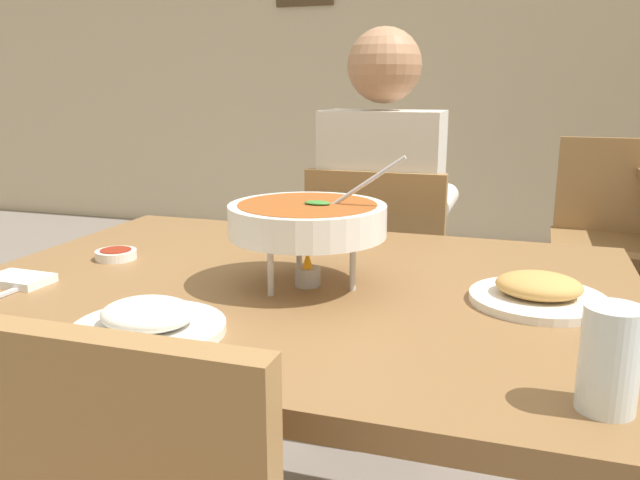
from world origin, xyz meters
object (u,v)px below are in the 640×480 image
appetizer_plate (538,292)px  sauce_dish (116,254)px  drink_glass (609,364)px  dining_table_main (297,330)px  curry_bowl (307,220)px  rice_plate (148,321)px  diner_main (384,215)px  chair_diner_main (380,289)px  chair_bg_right (601,222)px

appetizer_plate → sauce_dish: appetizer_plate is taller
sauce_dish → drink_glass: size_ratio=0.69×
dining_table_main → drink_glass: 0.66m
curry_bowl → drink_glass: 0.61m
appetizer_plate → rice_plate: bearing=-149.8°
rice_plate → drink_glass: bearing=-3.8°
curry_bowl → appetizer_plate: bearing=3.7°
dining_table_main → diner_main: size_ratio=1.00×
dining_table_main → curry_bowl: size_ratio=3.93×
rice_plate → sauce_dish: rice_plate is taller
chair_diner_main → rice_plate: (-0.13, -1.10, 0.28)m
rice_plate → sauce_dish: (-0.31, 0.36, -0.01)m
curry_bowl → chair_bg_right: size_ratio=0.37×
appetizer_plate → chair_bg_right: 2.13m
chair_bg_right → dining_table_main: bearing=-110.2°
diner_main → curry_bowl: size_ratio=3.94×
curry_bowl → drink_glass: bearing=-35.4°
chair_diner_main → diner_main: bearing=90.0°
chair_diner_main → chair_bg_right: (0.77, 1.32, 0.00)m
chair_diner_main → chair_bg_right: 1.53m
diner_main → chair_bg_right: diner_main is taller
drink_glass → chair_bg_right: chair_bg_right is taller
chair_diner_main → diner_main: 0.24m
dining_table_main → rice_plate: rice_plate is taller
dining_table_main → diner_main: diner_main is taller
appetizer_plate → chair_bg_right: bearing=81.3°
chair_bg_right → rice_plate: bearing=-110.4°
diner_main → chair_bg_right: 1.52m
appetizer_plate → sauce_dish: 0.89m
chair_diner_main → diner_main: size_ratio=0.69×
chair_bg_right → drink_glass: bearing=-95.7°
sauce_dish → chair_bg_right: bearing=59.5°
chair_diner_main → curry_bowl: size_ratio=2.71×
chair_bg_right → sauce_dish: bearing=-120.5°
chair_diner_main → appetizer_plate: size_ratio=3.75×
dining_table_main → appetizer_plate: 0.47m
diner_main → rice_plate: 1.14m
appetizer_plate → dining_table_main: bearing=-178.8°
drink_glass → chair_bg_right: 2.50m
appetizer_plate → drink_glass: 0.39m
curry_bowl → sauce_dish: size_ratio=3.69×
diner_main → appetizer_plate: size_ratio=5.46×
chair_diner_main → curry_bowl: bearing=-87.9°
curry_bowl → sauce_dish: bearing=173.6°
dining_table_main → drink_glass: bearing=-35.2°
curry_bowl → sauce_dish: 0.49m
chair_bg_right → curry_bowl: bearing=-109.4°
rice_plate → sauce_dish: 0.48m
rice_plate → chair_bg_right: 2.60m
curry_bowl → drink_glass: curry_bowl is taller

